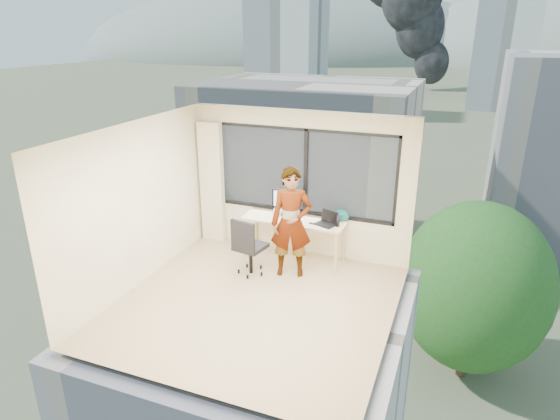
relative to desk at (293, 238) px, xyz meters
The scene contains 24 objects.
floor 1.70m from the desk, 90.00° to the right, with size 4.00×4.00×0.01m, color tan.
ceiling 2.78m from the desk, 90.00° to the right, with size 4.00×4.00×0.01m, color white.
wall_front 3.78m from the desk, 90.00° to the right, with size 4.00×0.01×2.60m, color beige.
wall_left 2.76m from the desk, 140.31° to the right, with size 0.01×4.00×2.60m, color beige.
wall_right 2.76m from the desk, 39.69° to the right, with size 0.01×4.00×2.60m, color beige.
window_wall 1.20m from the desk, 81.63° to the left, with size 3.30×0.16×1.55m, color black, non-canonical shape.
curtain 1.90m from the desk, behind, with size 0.45×0.14×2.30m, color beige.
desk is the anchor object (origin of this frame).
chair 0.94m from the desk, 120.35° to the right, with size 0.53×0.53×1.03m, color black, non-canonical shape.
person 0.81m from the desk, 74.07° to the right, with size 0.67×0.44×1.84m, color #2D2D33.
monitor 0.66m from the desk, 146.50° to the left, with size 0.50×0.11×0.50m, color black, non-canonical shape.
game_console 0.57m from the desk, 139.62° to the left, with size 0.30×0.25×0.07m, color white.
laptop 0.77m from the desk, ahead, with size 0.33×0.35×0.21m, color black, non-canonical shape.
cellphone 0.54m from the desk, 14.10° to the right, with size 0.11×0.05×0.01m, color black.
pen_cup 0.90m from the desk, ahead, with size 0.07×0.07×0.09m, color black.
handbag 0.96m from the desk, 14.51° to the left, with size 0.28×0.14×0.22m, color #0C483A.
exterior_ground 119.21m from the desk, 90.00° to the left, with size 400.00×400.00×0.04m, color #515B3D.
near_bldg_a 30.64m from the desk, 107.62° to the left, with size 16.00×12.00×14.00m, color beige.
far_tower_a 99.69m from the desk, 110.55° to the left, with size 14.00×14.00×28.00m, color silver.
far_tower_b 118.61m from the desk, 86.13° to the left, with size 13.00×13.00×30.00m, color silver.
far_tower_d 160.05m from the desk, 112.02° to the left, with size 16.00×14.00×22.00m, color silver.
hill_a 340.51m from the desk, 110.65° to the left, with size 288.00×216.00×90.00m, color slate.
tree_a 27.88m from the desk, 128.19° to the left, with size 7.00×7.00×8.00m, color #26511B, non-canonical shape.
tree_b 19.51m from the desk, 76.24° to the left, with size 7.60×7.60×9.00m, color #26511B, non-canonical shape.
Camera 1 is at (2.63, -5.74, 3.90)m, focal length 30.99 mm.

